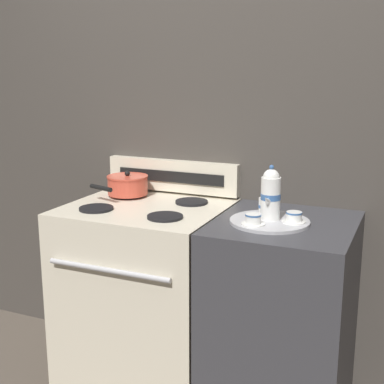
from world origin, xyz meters
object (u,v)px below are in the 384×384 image
(serving_tray, at_px, (270,221))
(teapot, at_px, (271,194))
(saucepan, at_px, (127,185))
(creamer_jug, at_px, (265,206))
(teacup_left, at_px, (253,219))
(stove, at_px, (147,295))
(teacup_right, at_px, (294,217))

(serving_tray, distance_m, teapot, 0.12)
(saucepan, distance_m, creamer_jug, 0.77)
(saucepan, xyz_separation_m, serving_tray, (0.81, -0.18, -0.05))
(teacup_left, bearing_deg, teapot, 67.61)
(stove, height_order, serving_tray, serving_tray)
(teacup_left, xyz_separation_m, creamer_jug, (-0.00, 0.18, 0.01))
(stove, relative_size, creamer_jug, 12.57)
(teacup_left, distance_m, creamer_jug, 0.18)
(stove, bearing_deg, creamer_jug, 4.03)
(teacup_left, distance_m, teacup_right, 0.18)
(serving_tray, distance_m, teacup_left, 0.11)
(serving_tray, relative_size, teapot, 1.44)
(teapot, relative_size, creamer_jug, 3.19)
(saucepan, distance_m, teacup_right, 0.93)
(saucepan, height_order, teapot, teapot)
(stove, distance_m, teacup_left, 0.78)
(teapot, relative_size, teacup_left, 2.34)
(teacup_right, bearing_deg, teapot, 178.29)
(saucepan, relative_size, serving_tray, 0.90)
(saucepan, bearing_deg, teacup_left, -20.06)
(saucepan, distance_m, teacup_left, 0.81)
(stove, bearing_deg, saucepan, 141.38)
(stove, distance_m, creamer_jug, 0.78)
(stove, relative_size, teacup_right, 9.23)
(stove, bearing_deg, teacup_left, -12.97)
(teacup_left, bearing_deg, serving_tray, 64.94)
(saucepan, bearing_deg, teapot, -12.24)
(creamer_jug, bearing_deg, teapot, -58.88)
(teapot, height_order, teacup_left, teapot)
(saucepan, relative_size, teacup_right, 3.02)
(stove, height_order, teacup_left, teacup_left)
(stove, distance_m, serving_tray, 0.78)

